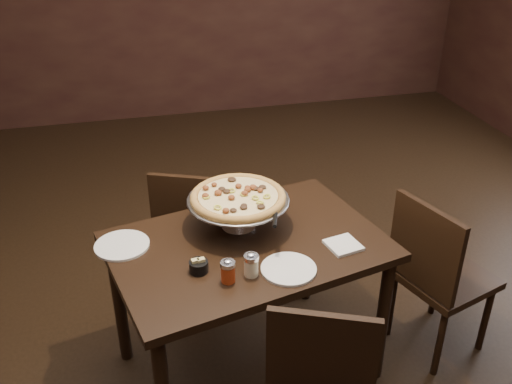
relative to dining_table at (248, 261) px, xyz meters
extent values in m
cube|color=black|center=(0.06, 0.07, -0.65)|extent=(6.00, 7.00, 0.02)
cube|color=black|center=(0.00, 0.00, 0.08)|extent=(1.32, 1.03, 0.04)
cylinder|color=black|center=(0.59, -0.21, -0.29)|extent=(0.06, 0.06, 0.70)
cylinder|color=black|center=(-0.59, 0.21, -0.29)|extent=(0.06, 0.06, 0.70)
cylinder|color=black|center=(0.44, 0.44, -0.29)|extent=(0.06, 0.06, 0.70)
cylinder|color=silver|center=(-0.01, 0.14, 0.10)|extent=(0.16, 0.16, 0.01)
cylinder|color=silver|center=(-0.01, 0.14, 0.17)|extent=(0.03, 0.03, 0.12)
cylinder|color=silver|center=(-0.01, 0.14, 0.23)|extent=(0.11, 0.11, 0.01)
cylinder|color=gray|center=(-0.01, 0.14, 0.24)|extent=(0.45, 0.45, 0.01)
torus|color=gray|center=(-0.01, 0.14, 0.24)|extent=(0.46, 0.46, 0.01)
cylinder|color=olive|center=(-0.01, 0.14, 0.25)|extent=(0.42, 0.42, 0.01)
torus|color=olive|center=(-0.01, 0.14, 0.26)|extent=(0.43, 0.43, 0.04)
cylinder|color=#DEBA7A|center=(-0.01, 0.14, 0.26)|extent=(0.36, 0.36, 0.01)
cylinder|color=beige|center=(-0.04, -0.23, 0.14)|extent=(0.06, 0.06, 0.08)
cylinder|color=silver|center=(-0.04, -0.23, 0.18)|extent=(0.06, 0.06, 0.02)
ellipsoid|color=silver|center=(-0.04, -0.23, 0.20)|extent=(0.03, 0.03, 0.01)
cylinder|color=maroon|center=(-0.14, -0.25, 0.13)|extent=(0.06, 0.06, 0.07)
cylinder|color=silver|center=(-0.14, -0.25, 0.18)|extent=(0.06, 0.06, 0.02)
ellipsoid|color=silver|center=(-0.14, -0.25, 0.20)|extent=(0.03, 0.03, 0.01)
cylinder|color=black|center=(-0.24, -0.15, 0.12)|extent=(0.08, 0.08, 0.05)
cube|color=#CEBD77|center=(-0.25, -0.15, 0.13)|extent=(0.03, 0.03, 0.05)
cube|color=#CEBD77|center=(-0.23, -0.15, 0.13)|extent=(0.03, 0.03, 0.05)
cube|color=silver|center=(0.40, -0.13, 0.10)|extent=(0.16, 0.16, 0.01)
cylinder|color=white|center=(-0.54, 0.11, 0.10)|extent=(0.24, 0.24, 0.01)
cylinder|color=white|center=(0.12, -0.23, 0.10)|extent=(0.23, 0.23, 0.01)
cone|color=silver|center=(0.10, -0.08, 0.25)|extent=(0.13, 0.13, 0.00)
cylinder|color=black|center=(0.10, -0.08, 0.25)|extent=(0.05, 0.12, 0.02)
cube|color=black|center=(-0.13, 0.64, -0.23)|extent=(0.52, 0.52, 0.04)
cube|color=black|center=(-0.20, 0.48, 0.00)|extent=(0.38, 0.18, 0.42)
cylinder|color=black|center=(0.08, 0.73, -0.45)|extent=(0.03, 0.03, 0.39)
cylinder|color=black|center=(-0.21, 0.86, -0.45)|extent=(0.03, 0.03, 0.39)
cylinder|color=black|center=(-0.05, 0.43, -0.45)|extent=(0.03, 0.03, 0.39)
cylinder|color=black|center=(-0.34, 0.56, -0.45)|extent=(0.03, 0.03, 0.39)
cube|color=black|center=(0.12, -0.65, 0.00)|extent=(0.38, 0.19, 0.42)
cube|color=black|center=(0.98, -0.07, -0.22)|extent=(0.51, 0.51, 0.04)
cube|color=black|center=(0.81, -0.12, 0.02)|extent=(0.15, 0.40, 0.43)
cylinder|color=black|center=(1.19, -0.17, -0.44)|extent=(0.03, 0.03, 0.40)
cylinder|color=black|center=(1.09, 0.14, -0.44)|extent=(0.03, 0.03, 0.40)
cylinder|color=black|center=(0.88, -0.27, -0.44)|extent=(0.03, 0.03, 0.40)
cylinder|color=black|center=(0.78, 0.04, -0.44)|extent=(0.03, 0.03, 0.40)
camera|label=1|loc=(-0.47, -2.04, 1.50)|focal=40.00mm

